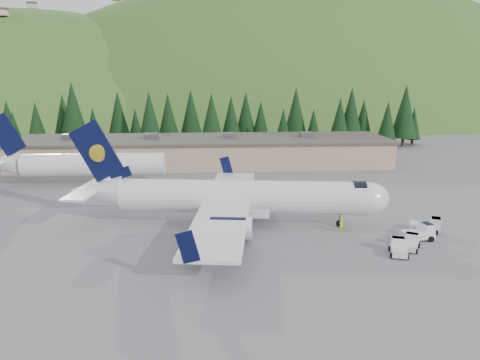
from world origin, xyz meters
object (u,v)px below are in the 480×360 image
baggage_tug_c (411,243)px  ramp_worker (341,225)px  second_airliner (75,164)px  baggage_tug_b (428,225)px  airliner (234,198)px  terminal_building (204,151)px  baggage_tug_d (398,248)px  baggage_tug_a (420,233)px

baggage_tug_c → ramp_worker: size_ratio=1.84×
second_airliner → ramp_worker: bearing=-35.2°
second_airliner → baggage_tug_b: second_airliner is taller
airliner → baggage_tug_b: (21.34, -3.85, -2.49)m
second_airliner → baggage_tug_c: 51.34m
second_airliner → terminal_building: bearing=38.8°
airliner → baggage_tug_c: (17.25, -8.77, -2.60)m
baggage_tug_c → baggage_tug_d: baggage_tug_d is taller
baggage_tug_c → ramp_worker: 7.82m
baggage_tug_a → terminal_building: terminal_building is taller
airliner → second_airliner: (-23.86, 21.87, 0.08)m
baggage_tug_b → ramp_worker: (-9.62, 0.61, 0.06)m
baggage_tug_a → ramp_worker: 8.19m
terminal_building → airliner: bearing=-84.0°
second_airliner → baggage_tug_d: size_ratio=9.00×
terminal_building → ramp_worker: 44.03m
airliner → baggage_tug_c: size_ratio=12.25×
baggage_tug_a → ramp_worker: baggage_tug_a is taller
airliner → terminal_building: bearing=103.1°
baggage_tug_c → ramp_worker: ramp_worker is taller
baggage_tug_a → baggage_tug_b: bearing=39.7°
second_airliner → baggage_tug_c: size_ratio=9.18×
baggage_tug_d → ramp_worker: 7.79m
airliner → ramp_worker: (11.72, -3.25, -2.43)m
second_airliner → baggage_tug_a: second_airliner is taller
baggage_tug_b → ramp_worker: size_ratio=2.18×
terminal_building → baggage_tug_d: size_ratio=23.24×
second_airliner → baggage_tug_a: bearing=-33.1°
second_airliner → baggage_tug_c: bearing=-36.7°
baggage_tug_a → baggage_tug_d: bearing=-145.8°
baggage_tug_a → baggage_tug_d: size_ratio=1.14×
airliner → ramp_worker: bearing=-8.3°
baggage_tug_b → airliner: bearing=-165.9°
terminal_building → baggage_tug_d: bearing=-68.0°
baggage_tug_a → baggage_tug_b: 3.13m
airliner → baggage_tug_c: bearing=-19.8°
baggage_tug_d → ramp_worker: ramp_worker is taller
baggage_tug_a → terminal_building: bearing=107.4°
baggage_tug_b → baggage_tug_c: 6.39m
baggage_tug_c → airliner: bearing=93.7°
terminal_building → ramp_worker: (15.66, -41.11, -1.81)m
baggage_tug_b → ramp_worker: bearing=-159.3°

